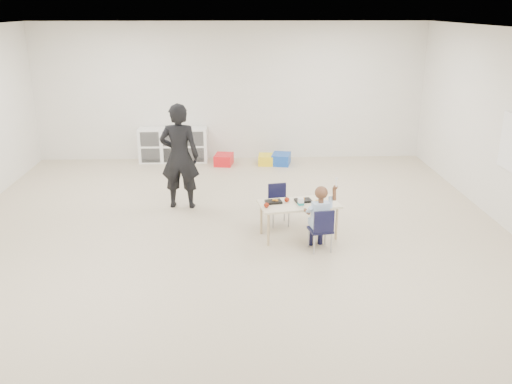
{
  "coord_description": "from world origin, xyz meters",
  "views": [
    {
      "loc": [
        0.06,
        -6.7,
        3.08
      ],
      "look_at": [
        0.33,
        -0.23,
        0.85
      ],
      "focal_mm": 38.0,
      "sensor_mm": 36.0,
      "label": 1
    }
  ],
  "objects_px": {
    "adult": "(180,156)",
    "cubby_shelf": "(173,145)",
    "table": "(298,219)",
    "child": "(321,217)",
    "chair_near": "(320,229)"
  },
  "relations": [
    {
      "from": "chair_near",
      "to": "child",
      "type": "distance_m",
      "value": 0.17
    },
    {
      "from": "chair_near",
      "to": "adult",
      "type": "xyz_separation_m",
      "value": [
        -1.98,
        1.73,
        0.54
      ]
    },
    {
      "from": "child",
      "to": "adult",
      "type": "relative_size",
      "value": 0.56
    },
    {
      "from": "table",
      "to": "child",
      "type": "height_order",
      "value": "child"
    },
    {
      "from": "chair_near",
      "to": "adult",
      "type": "relative_size",
      "value": 0.36
    },
    {
      "from": "adult",
      "to": "cubby_shelf",
      "type": "bearing_deg",
      "value": -76.78
    },
    {
      "from": "chair_near",
      "to": "child",
      "type": "relative_size",
      "value": 0.63
    },
    {
      "from": "table",
      "to": "adult",
      "type": "bearing_deg",
      "value": 133.64
    },
    {
      "from": "table",
      "to": "chair_near",
      "type": "relative_size",
      "value": 1.95
    },
    {
      "from": "child",
      "to": "adult",
      "type": "bearing_deg",
      "value": 128.6
    },
    {
      "from": "child",
      "to": "cubby_shelf",
      "type": "distance_m",
      "value": 5.05
    },
    {
      "from": "table",
      "to": "chair_near",
      "type": "bearing_deg",
      "value": -73.06
    },
    {
      "from": "cubby_shelf",
      "to": "adult",
      "type": "height_order",
      "value": "adult"
    },
    {
      "from": "table",
      "to": "chair_near",
      "type": "height_order",
      "value": "chair_near"
    },
    {
      "from": "table",
      "to": "cubby_shelf",
      "type": "relative_size",
      "value": 0.84
    }
  ]
}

